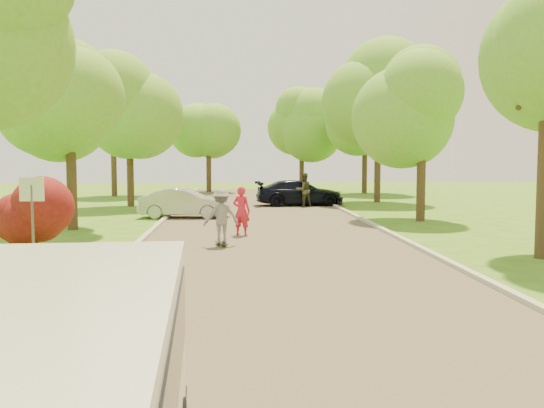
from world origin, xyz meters
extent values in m
plane|color=#3B6718|center=(0.00, 0.00, 0.00)|extent=(100.00, 100.00, 0.00)
cube|color=#4C4438|center=(0.00, 8.00, 0.01)|extent=(8.00, 60.00, 0.01)
cube|color=#B2AD9E|center=(-4.05, 8.00, 0.06)|extent=(0.18, 60.00, 0.12)
cube|color=#B2AD9E|center=(4.05, 8.00, 0.06)|extent=(0.18, 60.00, 0.12)
cylinder|color=#59595E|center=(-5.80, 4.00, 1.00)|extent=(0.06, 0.06, 2.00)
cube|color=white|center=(-5.80, 4.00, 1.90)|extent=(0.55, 0.04, 0.55)
cylinder|color=#382619|center=(-6.30, 5.50, 0.35)|extent=(0.12, 0.12, 0.70)
sphere|color=#590F0F|center=(-6.30, 5.50, 1.10)|extent=(1.70, 1.70, 1.70)
cylinder|color=#382619|center=(-7.00, 12.00, 1.57)|extent=(0.36, 0.36, 3.15)
sphere|color=#5A9C2A|center=(-7.00, 12.00, 4.41)|extent=(4.20, 4.20, 4.20)
sphere|color=#5A9C2A|center=(-6.37, 12.00, 5.04)|extent=(3.15, 3.15, 3.15)
cylinder|color=#382619|center=(-6.60, 22.00, 1.91)|extent=(0.36, 0.36, 3.83)
sphere|color=#5A9C2A|center=(-6.60, 22.00, 5.27)|extent=(4.80, 4.80, 4.80)
sphere|color=#5A9C2A|center=(-5.88, 22.00, 5.99)|extent=(3.60, 3.60, 3.60)
cylinder|color=#382619|center=(6.80, 5.00, 1.91)|extent=(0.36, 0.36, 3.83)
cylinder|color=#382619|center=(6.40, 14.00, 1.69)|extent=(0.36, 0.36, 3.38)
sphere|color=#5A9C2A|center=(6.40, 14.00, 4.70)|extent=(4.40, 4.40, 4.40)
sphere|color=#5A9C2A|center=(7.06, 14.00, 5.36)|extent=(3.30, 3.30, 3.30)
cylinder|color=#382619|center=(7.00, 24.00, 2.02)|extent=(0.36, 0.36, 4.05)
sphere|color=#5A9C2A|center=(7.00, 24.00, 5.61)|extent=(5.20, 5.20, 5.20)
sphere|color=#5A9C2A|center=(7.78, 24.00, 6.39)|extent=(3.90, 3.90, 3.90)
cylinder|color=#382619|center=(-9.00, 30.00, 1.80)|extent=(0.36, 0.36, 3.60)
sphere|color=#5A9C2A|center=(-9.00, 30.00, 5.10)|extent=(5.00, 5.00, 5.00)
sphere|color=#5A9C2A|center=(-8.25, 30.00, 5.85)|extent=(3.75, 3.75, 3.75)
cylinder|color=#382619|center=(8.00, 32.00, 1.91)|extent=(0.36, 0.36, 3.83)
sphere|color=#5A9C2A|center=(8.00, 32.00, 5.33)|extent=(5.00, 5.00, 5.00)
sphere|color=#5A9C2A|center=(8.75, 32.00, 6.08)|extent=(3.75, 3.75, 3.75)
cylinder|color=#382619|center=(-3.00, 34.00, 1.69)|extent=(0.36, 0.36, 3.38)
sphere|color=#5A9C2A|center=(-3.00, 34.00, 4.81)|extent=(4.80, 4.80, 4.80)
sphere|color=#5A9C2A|center=(-2.28, 34.00, 5.53)|extent=(3.60, 3.60, 3.60)
cylinder|color=#382619|center=(4.00, 36.00, 1.80)|extent=(0.36, 0.36, 3.60)
sphere|color=#5A9C2A|center=(4.00, 36.00, 5.10)|extent=(5.00, 5.00, 5.00)
sphere|color=#5A9C2A|center=(4.75, 36.00, 5.85)|extent=(3.75, 3.75, 3.75)
imported|color=#B0B0B5|center=(-3.30, 15.87, 0.63)|extent=(3.94, 1.75, 1.26)
imported|color=black|center=(2.30, 21.85, 0.68)|extent=(4.76, 2.15, 1.35)
cube|color=black|center=(-1.56, 7.61, 0.10)|extent=(0.42, 0.85, 0.02)
cylinder|color=#BFCC4C|center=(-1.56, 7.91, 0.04)|extent=(0.04, 0.07, 0.06)
cylinder|color=#BFCC4C|center=(-1.71, 7.88, 0.04)|extent=(0.04, 0.07, 0.06)
cylinder|color=#BFCC4C|center=(-1.42, 7.35, 0.04)|extent=(0.04, 0.07, 0.06)
cylinder|color=#BFCC4C|center=(-1.56, 7.31, 0.04)|extent=(0.04, 0.07, 0.06)
imported|color=slate|center=(-1.56, 7.61, 0.91)|extent=(1.15, 0.83, 1.60)
imported|color=red|center=(-0.94, 9.93, 0.82)|extent=(0.71, 0.60, 1.65)
imported|color=#33351F|center=(2.42, 20.97, 0.88)|extent=(1.05, 0.94, 1.77)
camera|label=1|loc=(-1.19, -10.12, 2.67)|focal=40.00mm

